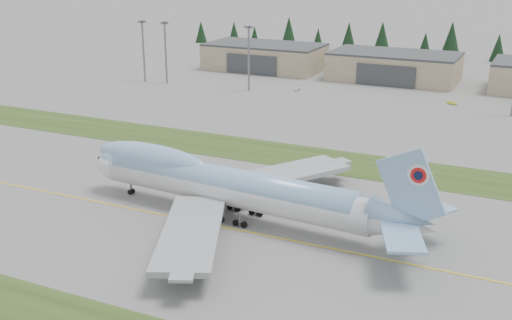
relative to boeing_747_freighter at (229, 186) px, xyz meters
The scene contains 10 objects.
ground 14.04m from the boeing_747_freighter, 22.30° to the right, with size 7000.00×7000.00×0.00m, color slate.
grass_strip_far 42.37m from the boeing_747_freighter, 73.97° to the left, with size 400.00×18.00×0.08m, color #2B4017.
taxiway_line_main 14.04m from the boeing_747_freighter, 22.30° to the right, with size 400.00×0.40×0.02m, color yellow.
boeing_747_freighter is the anchor object (origin of this frame).
hangar_left 156.48m from the boeing_747_freighter, 111.93° to the left, with size 48.00×26.60×10.80m.
hangar_center 145.20m from the boeing_747_freighter, 91.35° to the left, with size 48.00×26.60×10.80m.
floodlight_masts 112.74m from the boeing_747_freighter, 112.84° to the left, with size 135.35×6.60×23.08m.
service_vehicle_a 115.64m from the boeing_747_freighter, 105.19° to the left, with size 1.29×3.20×1.09m, color white.
service_vehicle_b 115.94m from the boeing_747_freighter, 78.12° to the left, with size 1.16×3.29×1.08m, color gold.
conifer_belt 208.33m from the boeing_747_freighter, 84.46° to the left, with size 273.97×15.10×16.91m.
Camera 1 is at (41.33, -95.69, 49.27)m, focal length 45.00 mm.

